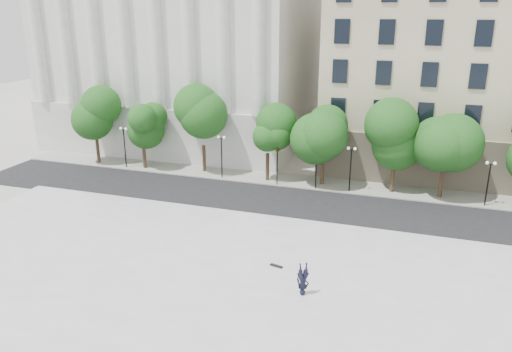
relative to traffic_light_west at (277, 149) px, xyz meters
The scene contains 12 objects.
ground 22.62m from the traffic_light_west, 87.49° to the right, with size 160.00×160.00×0.00m, color beige.
plaza 19.62m from the traffic_light_west, 87.10° to the right, with size 44.00×22.00×0.45m, color silver.
street 5.71m from the traffic_light_west, 77.19° to the right, with size 60.00×8.00×0.02m, color black.
far_sidewalk 4.08m from the traffic_light_west, 60.10° to the left, with size 60.00×4.00×0.12m, color #A19D94.
building_west 24.64m from the traffic_light_west, 134.55° to the left, with size 31.50×27.65×25.60m.
building_east 27.79m from the traffic_light_west, 38.38° to the left, with size 36.00×26.15×23.00m.
traffic_light_west is the anchor object (origin of this frame).
traffic_light_east 3.79m from the traffic_light_west, ahead, with size 1.02×1.82×4.23m.
person_lying 20.44m from the traffic_light_west, 69.98° to the right, with size 0.73×0.48×2.01m, color black.
skateboard 17.21m from the traffic_light_west, 74.35° to the right, with size 0.86×0.22×0.09m, color black.
street_trees 3.21m from the traffic_light_west, 26.91° to the left, with size 47.25×5.01×7.80m.
lamp_posts 0.84m from the traffic_light_west, 34.60° to the left, with size 36.37×0.28×4.48m.
Camera 1 is at (11.24, -21.67, 16.25)m, focal length 35.00 mm.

